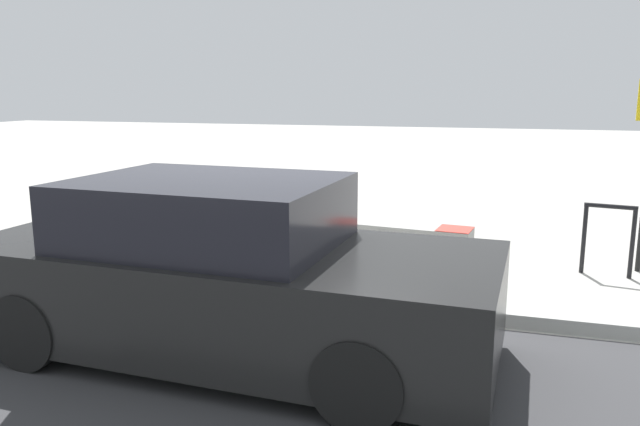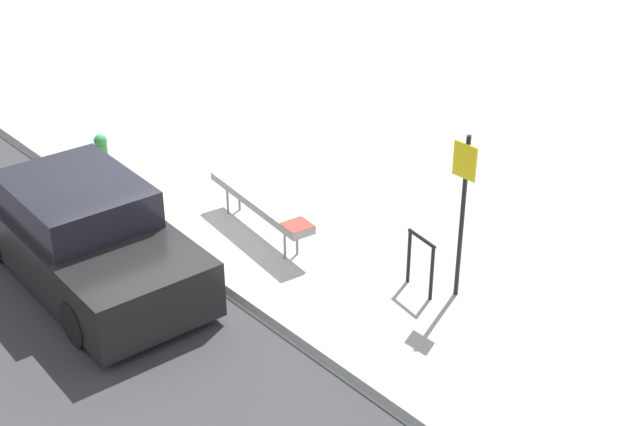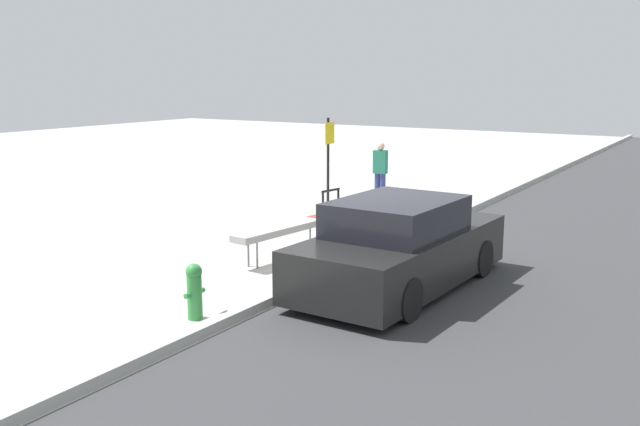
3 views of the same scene
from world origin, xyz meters
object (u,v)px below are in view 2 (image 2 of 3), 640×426
object	(u,v)px
bike_rack	(421,258)
parked_car_near	(85,236)
fire_hydrant	(102,154)
bench	(261,202)
sign_post	(463,203)

from	to	relation	value
bike_rack	parked_car_near	world-z (taller)	parked_car_near
bike_rack	fire_hydrant	xyz separation A→B (m)	(-5.93, -1.44, -0.09)
bench	bike_rack	size ratio (longest dim) A/B	2.90
sign_post	parked_car_near	distance (m)	5.06
bench	parked_car_near	distance (m)	2.60
bench	fire_hydrant	size ratio (longest dim) A/B	3.13
parked_car_near	bench	bearing A→B (deg)	78.91
bench	parked_car_near	bearing A→B (deg)	-96.67
bike_rack	parked_car_near	bearing A→B (deg)	-135.62
sign_post	parked_car_near	size ratio (longest dim) A/B	0.54
bench	fire_hydrant	xyz separation A→B (m)	(-3.30, -0.80, -0.12)
bike_rack	fire_hydrant	distance (m)	6.10
parked_car_near	bike_rack	bearing A→B (deg)	46.74
fire_hydrant	sign_post	bearing A→B (deg)	15.29
bench	parked_car_near	world-z (taller)	parked_car_near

